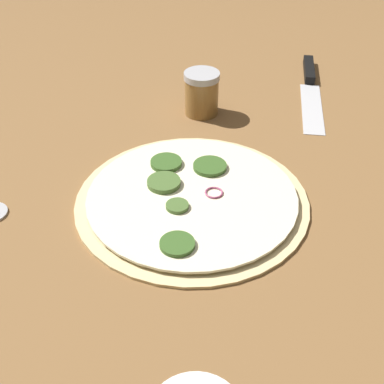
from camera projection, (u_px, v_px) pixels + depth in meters
The scene contains 4 objects.
ground_plane at pixel (192, 202), 0.80m from camera, with size 3.00×3.00×0.00m, color brown.
pizza at pixel (191, 198), 0.80m from camera, with size 0.35×0.35×0.02m.
knife at pixel (310, 81), 1.11m from camera, with size 0.11×0.31×0.02m.
spice_jar at pixel (202, 93), 0.99m from camera, with size 0.07×0.07×0.08m.
Camera 1 is at (-0.08, -0.62, 0.50)m, focal length 50.00 mm.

